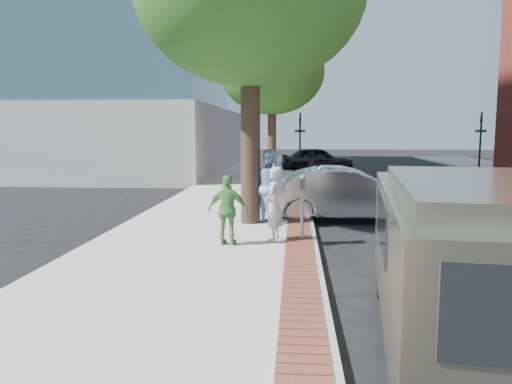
# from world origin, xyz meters

# --- Properties ---
(ground) EXTENTS (120.00, 120.00, 0.00)m
(ground) POSITION_xyz_m (0.00, 0.00, 0.00)
(ground) COLOR black
(ground) RESTS_ON ground
(sidewalk) EXTENTS (5.00, 60.00, 0.15)m
(sidewalk) POSITION_xyz_m (-1.50, 8.00, 0.07)
(sidewalk) COLOR #9E9991
(sidewalk) RESTS_ON ground
(brick_strip) EXTENTS (0.60, 60.00, 0.01)m
(brick_strip) POSITION_xyz_m (0.70, 8.00, 0.15)
(brick_strip) COLOR brown
(brick_strip) RESTS_ON sidewalk
(curb) EXTENTS (0.10, 60.00, 0.15)m
(curb) POSITION_xyz_m (1.05, 8.00, 0.07)
(curb) COLOR gray
(curb) RESTS_ON ground
(office_base) EXTENTS (18.20, 22.20, 4.00)m
(office_base) POSITION_xyz_m (-13.00, 22.00, 2.00)
(office_base) COLOR gray
(office_base) RESTS_ON ground
(signal_near) EXTENTS (0.70, 0.15, 3.80)m
(signal_near) POSITION_xyz_m (0.90, 22.00, 2.25)
(signal_near) COLOR black
(signal_near) RESTS_ON ground
(signal_far) EXTENTS (0.70, 0.15, 3.80)m
(signal_far) POSITION_xyz_m (12.50, 22.00, 2.25)
(signal_far) COLOR black
(signal_far) RESTS_ON ground
(tree_far) EXTENTS (4.80, 4.80, 7.14)m
(tree_far) POSITION_xyz_m (-0.50, 12.00, 5.30)
(tree_far) COLOR black
(tree_far) RESTS_ON sidewalk
(parking_meter) EXTENTS (0.12, 0.32, 1.47)m
(parking_meter) POSITION_xyz_m (0.76, -0.11, 1.21)
(parking_meter) COLOR gray
(parking_meter) RESTS_ON sidewalk
(person_gray) EXTENTS (0.49, 0.66, 1.67)m
(person_gray) POSITION_xyz_m (0.12, -0.29, 0.99)
(person_gray) COLOR #ABACB0
(person_gray) RESTS_ON sidewalk
(person_officer) EXTENTS (1.15, 1.22, 1.98)m
(person_officer) POSITION_xyz_m (-0.07, 1.94, 1.14)
(person_officer) COLOR #85A9CE
(person_officer) RESTS_ON sidewalk
(person_green) EXTENTS (0.93, 0.49, 1.52)m
(person_green) POSITION_xyz_m (-0.85, -0.79, 0.91)
(person_green) COLOR #4E9443
(person_green) RESTS_ON sidewalk
(sedan_silver) EXTENTS (4.82, 1.82, 1.57)m
(sedan_silver) POSITION_xyz_m (2.12, 3.19, 0.78)
(sedan_silver) COLOR #ACAEB3
(sedan_silver) RESTS_ON ground
(bg_car) EXTENTS (4.86, 2.49, 1.58)m
(bg_car) POSITION_xyz_m (2.01, 21.15, 0.79)
(bg_car) COLOR black
(bg_car) RESTS_ON ground
(van) EXTENTS (2.84, 5.88, 2.09)m
(van) POSITION_xyz_m (2.76, -5.28, 1.15)
(van) COLOR gray
(van) RESTS_ON ground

